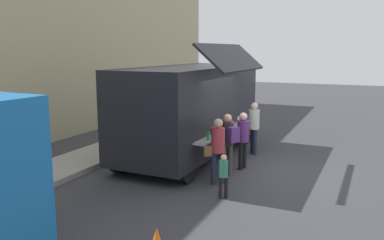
{
  "coord_description": "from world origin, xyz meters",
  "views": [
    {
      "loc": [
        -10.43,
        -2.72,
        3.27
      ],
      "look_at": [
        -0.28,
        1.82,
        1.3
      ],
      "focal_mm": 36.92,
      "sensor_mm": 36.0,
      "label": 1
    }
  ],
  "objects_px": {
    "trash_bin": "(182,115)",
    "child_near_queue": "(223,172)",
    "food_truck_main": "(191,108)",
    "customer_mid_with_backpack": "(228,138)",
    "customer_rear_waiting": "(217,146)",
    "customer_extra_browsing": "(254,123)",
    "customer_front_ordering": "(243,136)"
  },
  "relations": [
    {
      "from": "trash_bin",
      "to": "child_near_queue",
      "type": "distance_m",
      "value": 8.48
    },
    {
      "from": "food_truck_main",
      "to": "child_near_queue",
      "type": "relative_size",
      "value": 6.08
    },
    {
      "from": "trash_bin",
      "to": "customer_mid_with_backpack",
      "type": "bearing_deg",
      "value": -144.62
    },
    {
      "from": "customer_mid_with_backpack",
      "to": "customer_rear_waiting",
      "type": "relative_size",
      "value": 1.0
    },
    {
      "from": "customer_extra_browsing",
      "to": "customer_rear_waiting",
      "type": "bearing_deg",
      "value": 54.37
    },
    {
      "from": "customer_front_ordering",
      "to": "customer_rear_waiting",
      "type": "height_order",
      "value": "customer_rear_waiting"
    },
    {
      "from": "food_truck_main",
      "to": "customer_extra_browsing",
      "type": "distance_m",
      "value": 2.07
    },
    {
      "from": "food_truck_main",
      "to": "customer_rear_waiting",
      "type": "distance_m",
      "value": 2.78
    },
    {
      "from": "food_truck_main",
      "to": "child_near_queue",
      "type": "xyz_separation_m",
      "value": [
        -2.99,
        -2.12,
        -0.93
      ]
    },
    {
      "from": "food_truck_main",
      "to": "child_near_queue",
      "type": "height_order",
      "value": "food_truck_main"
    },
    {
      "from": "customer_front_ordering",
      "to": "child_near_queue",
      "type": "height_order",
      "value": "customer_front_ordering"
    },
    {
      "from": "customer_mid_with_backpack",
      "to": "trash_bin",
      "type": "bearing_deg",
      "value": -21.91
    },
    {
      "from": "customer_rear_waiting",
      "to": "trash_bin",
      "type": "bearing_deg",
      "value": -7.07
    },
    {
      "from": "trash_bin",
      "to": "customer_rear_waiting",
      "type": "distance_m",
      "value": 7.53
    },
    {
      "from": "customer_mid_with_backpack",
      "to": "customer_rear_waiting",
      "type": "distance_m",
      "value": 0.74
    },
    {
      "from": "trash_bin",
      "to": "customer_mid_with_backpack",
      "type": "height_order",
      "value": "customer_mid_with_backpack"
    },
    {
      "from": "child_near_queue",
      "to": "customer_extra_browsing",
      "type": "bearing_deg",
      "value": -29.76
    },
    {
      "from": "customer_mid_with_backpack",
      "to": "customer_rear_waiting",
      "type": "bearing_deg",
      "value": 120.87
    },
    {
      "from": "customer_rear_waiting",
      "to": "child_near_queue",
      "type": "relative_size",
      "value": 1.63
    },
    {
      "from": "food_truck_main",
      "to": "customer_extra_browsing",
      "type": "xyz_separation_m",
      "value": [
        1.03,
        -1.71,
        -0.54
      ]
    },
    {
      "from": "trash_bin",
      "to": "customer_rear_waiting",
      "type": "height_order",
      "value": "customer_rear_waiting"
    },
    {
      "from": "customer_front_ordering",
      "to": "customer_extra_browsing",
      "type": "relative_size",
      "value": 0.96
    },
    {
      "from": "food_truck_main",
      "to": "customer_mid_with_backpack",
      "type": "bearing_deg",
      "value": -128.72
    },
    {
      "from": "customer_extra_browsing",
      "to": "child_near_queue",
      "type": "distance_m",
      "value": 4.06
    },
    {
      "from": "food_truck_main",
      "to": "customer_extra_browsing",
      "type": "relative_size",
      "value": 3.71
    },
    {
      "from": "customer_front_ordering",
      "to": "child_near_queue",
      "type": "relative_size",
      "value": 1.58
    },
    {
      "from": "customer_extra_browsing",
      "to": "child_near_queue",
      "type": "height_order",
      "value": "customer_extra_browsing"
    },
    {
      "from": "customer_front_ordering",
      "to": "customer_rear_waiting",
      "type": "xyz_separation_m",
      "value": [
        -1.48,
        0.2,
        0.02
      ]
    },
    {
      "from": "customer_mid_with_backpack",
      "to": "customer_extra_browsing",
      "type": "xyz_separation_m",
      "value": [
        2.44,
        -0.02,
        -0.02
      ]
    },
    {
      "from": "trash_bin",
      "to": "customer_extra_browsing",
      "type": "relative_size",
      "value": 0.62
    },
    {
      "from": "trash_bin",
      "to": "child_near_queue",
      "type": "bearing_deg",
      "value": -148.38
    },
    {
      "from": "customer_mid_with_backpack",
      "to": "child_near_queue",
      "type": "bearing_deg",
      "value": 138.24
    }
  ]
}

